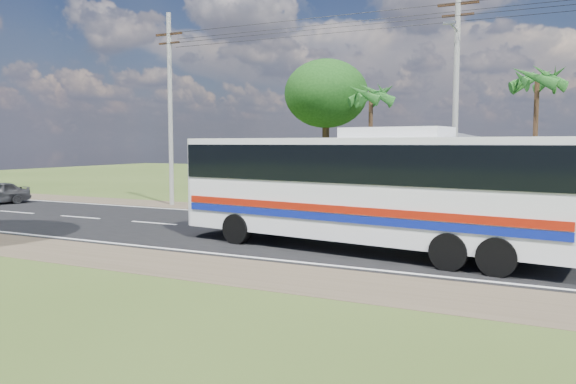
{
  "coord_description": "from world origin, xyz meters",
  "views": [
    {
      "loc": [
        7.39,
        -19.84,
        3.61
      ],
      "look_at": [
        -2.76,
        1.0,
        1.58
      ],
      "focal_mm": 35.0,
      "sensor_mm": 36.0,
      "label": 1
    }
  ],
  "objects": [
    {
      "name": "palm_mid",
      "position": [
        6.0,
        15.5,
        7.16
      ],
      "size": [
        2.8,
        2.8,
        8.2
      ],
      "color": "#47301E",
      "rests_on": "ground"
    },
    {
      "name": "house",
      "position": [
        1.0,
        13.0,
        2.64
      ],
      "size": [
        12.4,
        10.0,
        5.0
      ],
      "color": "tan",
      "rests_on": "ground"
    },
    {
      "name": "tree_behind_house",
      "position": [
        -8.0,
        18.0,
        7.12
      ],
      "size": [
        6.0,
        6.0,
        9.61
      ],
      "color": "#47301E",
      "rests_on": "ground"
    },
    {
      "name": "road",
      "position": [
        0.0,
        0.0,
        0.01
      ],
      "size": [
        120.0,
        16.0,
        0.03
      ],
      "color": "black",
      "rests_on": "ground"
    },
    {
      "name": "palm_far",
      "position": [
        -4.0,
        16.0,
        6.68
      ],
      "size": [
        2.8,
        2.8,
        7.7
      ],
      "color": "#47301E",
      "rests_on": "ground"
    },
    {
      "name": "utility_poles",
      "position": [
        2.67,
        6.49,
        5.77
      ],
      "size": [
        32.8,
        2.22,
        11.0
      ],
      "color": "#9E9E99",
      "rests_on": "ground"
    },
    {
      "name": "motorcycle",
      "position": [
        0.06,
        5.6,
        0.51
      ],
      "size": [
        2.06,
        1.38,
        1.03
      ],
      "primitive_type": "imported",
      "rotation": [
        0.0,
        0.0,
        1.18
      ],
      "color": "black",
      "rests_on": "ground"
    },
    {
      "name": "ground",
      "position": [
        0.0,
        0.0,
        0.0
      ],
      "size": [
        120.0,
        120.0,
        0.0
      ],
      "primitive_type": "plane",
      "color": "#34491A",
      "rests_on": "ground"
    },
    {
      "name": "coach_bus",
      "position": [
        1.56,
        -2.1,
        2.35
      ],
      "size": [
        13.46,
        4.53,
        4.1
      ],
      "rotation": [
        0.0,
        0.0,
        -0.13
      ],
      "color": "white",
      "rests_on": "ground"
    }
  ]
}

